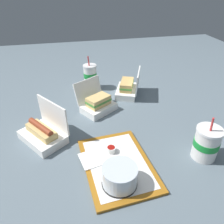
{
  "coord_description": "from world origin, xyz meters",
  "views": [
    {
      "loc": [
        0.93,
        -0.18,
        0.66
      ],
      "look_at": [
        0.0,
        0.03,
        0.05
      ],
      "focal_mm": 35.0,
      "sensor_mm": 36.0,
      "label": 1
    }
  ],
  "objects_px": {
    "clamshell_sandwich_back": "(128,88)",
    "ketchup_cup": "(111,149)",
    "soda_cup_center": "(206,143)",
    "clamshell_sandwich_front": "(97,104)",
    "food_tray": "(117,164)",
    "cake_container": "(120,176)",
    "clamshell_hotdog_center": "(44,133)",
    "soda_cup_left": "(90,76)",
    "plastic_fork": "(124,153)"
  },
  "relations": [
    {
      "from": "clamshell_sandwich_back",
      "to": "ketchup_cup",
      "type": "bearing_deg",
      "value": -23.35
    },
    {
      "from": "cake_container",
      "to": "clamshell_hotdog_center",
      "type": "xyz_separation_m",
      "value": [
        -0.33,
        -0.28,
        -0.01
      ]
    },
    {
      "from": "food_tray",
      "to": "clamshell_sandwich_back",
      "type": "xyz_separation_m",
      "value": [
        -0.58,
        0.21,
        0.04
      ]
    },
    {
      "from": "food_tray",
      "to": "ketchup_cup",
      "type": "xyz_separation_m",
      "value": [
        -0.07,
        -0.01,
        0.02
      ]
    },
    {
      "from": "soda_cup_center",
      "to": "clamshell_sandwich_back",
      "type": "bearing_deg",
      "value": -165.62
    },
    {
      "from": "clamshell_sandwich_back",
      "to": "soda_cup_center",
      "type": "bearing_deg",
      "value": 14.38
    },
    {
      "from": "soda_cup_left",
      "to": "clamshell_sandwich_back",
      "type": "bearing_deg",
      "value": 56.29
    },
    {
      "from": "food_tray",
      "to": "ketchup_cup",
      "type": "distance_m",
      "value": 0.07
    },
    {
      "from": "clamshell_hotdog_center",
      "to": "soda_cup_left",
      "type": "relative_size",
      "value": 1.16
    },
    {
      "from": "food_tray",
      "to": "cake_container",
      "type": "relative_size",
      "value": 3.0
    },
    {
      "from": "ketchup_cup",
      "to": "clamshell_sandwich_front",
      "type": "distance_m",
      "value": 0.36
    },
    {
      "from": "clamshell_sandwich_front",
      "to": "soda_cup_center",
      "type": "distance_m",
      "value": 0.59
    },
    {
      "from": "clamshell_sandwich_back",
      "to": "clamshell_sandwich_front",
      "type": "xyz_separation_m",
      "value": [
        0.15,
        -0.22,
        0.0
      ]
    },
    {
      "from": "ketchup_cup",
      "to": "plastic_fork",
      "type": "bearing_deg",
      "value": 64.43
    },
    {
      "from": "food_tray",
      "to": "soda_cup_left",
      "type": "xyz_separation_m",
      "value": [
        -0.73,
        -0.01,
        0.08
      ]
    },
    {
      "from": "plastic_fork",
      "to": "clamshell_hotdog_center",
      "type": "xyz_separation_m",
      "value": [
        -0.18,
        -0.33,
        0.03
      ]
    },
    {
      "from": "ketchup_cup",
      "to": "clamshell_sandwich_front",
      "type": "xyz_separation_m",
      "value": [
        -0.36,
        0.0,
        0.02
      ]
    },
    {
      "from": "plastic_fork",
      "to": "clamshell_sandwich_back",
      "type": "relative_size",
      "value": 0.47
    },
    {
      "from": "cake_container",
      "to": "soda_cup_center",
      "type": "relative_size",
      "value": 0.64
    },
    {
      "from": "ketchup_cup",
      "to": "soda_cup_center",
      "type": "bearing_deg",
      "value": 75.28
    },
    {
      "from": "clamshell_hotdog_center",
      "to": "soda_cup_left",
      "type": "distance_m",
      "value": 0.57
    },
    {
      "from": "food_tray",
      "to": "cake_container",
      "type": "height_order",
      "value": "cake_container"
    },
    {
      "from": "clamshell_sandwich_back",
      "to": "soda_cup_left",
      "type": "xyz_separation_m",
      "value": [
        -0.14,
        -0.22,
        0.04
      ]
    },
    {
      "from": "clamshell_hotdog_center",
      "to": "cake_container",
      "type": "bearing_deg",
      "value": 39.79
    },
    {
      "from": "plastic_fork",
      "to": "clamshell_sandwich_front",
      "type": "relative_size",
      "value": 0.46
    },
    {
      "from": "plastic_fork",
      "to": "clamshell_sandwich_back",
      "type": "bearing_deg",
      "value": 149.9
    },
    {
      "from": "ketchup_cup",
      "to": "clamshell_sandwich_back",
      "type": "distance_m",
      "value": 0.56
    },
    {
      "from": "food_tray",
      "to": "cake_container",
      "type": "bearing_deg",
      "value": -9.23
    },
    {
      "from": "cake_container",
      "to": "clamshell_sandwich_back",
      "type": "height_order",
      "value": "clamshell_sandwich_back"
    },
    {
      "from": "cake_container",
      "to": "soda_cup_left",
      "type": "height_order",
      "value": "soda_cup_left"
    },
    {
      "from": "food_tray",
      "to": "soda_cup_center",
      "type": "relative_size",
      "value": 1.91
    },
    {
      "from": "ketchup_cup",
      "to": "clamshell_sandwich_back",
      "type": "height_order",
      "value": "clamshell_sandwich_back"
    },
    {
      "from": "food_tray",
      "to": "soda_cup_center",
      "type": "distance_m",
      "value": 0.37
    },
    {
      "from": "food_tray",
      "to": "plastic_fork",
      "type": "xyz_separation_m",
      "value": [
        -0.05,
        0.04,
        0.01
      ]
    },
    {
      "from": "food_tray",
      "to": "clamshell_hotdog_center",
      "type": "relative_size",
      "value": 1.52
    },
    {
      "from": "soda_cup_center",
      "to": "clamshell_sandwich_front",
      "type": "bearing_deg",
      "value": -140.72
    },
    {
      "from": "clamshell_sandwich_back",
      "to": "soda_cup_center",
      "type": "height_order",
      "value": "soda_cup_center"
    },
    {
      "from": "ketchup_cup",
      "to": "plastic_fork",
      "type": "relative_size",
      "value": 0.36
    },
    {
      "from": "cake_container",
      "to": "plastic_fork",
      "type": "bearing_deg",
      "value": 158.94
    },
    {
      "from": "ketchup_cup",
      "to": "clamshell_hotdog_center",
      "type": "relative_size",
      "value": 0.16
    },
    {
      "from": "soda_cup_center",
      "to": "soda_cup_left",
      "type": "xyz_separation_m",
      "value": [
        -0.75,
        -0.37,
        0.01
      ]
    },
    {
      "from": "cake_container",
      "to": "soda_cup_left",
      "type": "xyz_separation_m",
      "value": [
        -0.83,
        0.01,
        0.03
      ]
    },
    {
      "from": "cake_container",
      "to": "soda_cup_left",
      "type": "relative_size",
      "value": 0.59
    },
    {
      "from": "soda_cup_left",
      "to": "soda_cup_center",
      "type": "bearing_deg",
      "value": 26.32
    },
    {
      "from": "clamshell_sandwich_back",
      "to": "soda_cup_center",
      "type": "xyz_separation_m",
      "value": [
        0.61,
        0.16,
        0.03
      ]
    },
    {
      "from": "plastic_fork",
      "to": "soda_cup_center",
      "type": "relative_size",
      "value": 0.54
    },
    {
      "from": "food_tray",
      "to": "ketchup_cup",
      "type": "relative_size",
      "value": 9.72
    },
    {
      "from": "plastic_fork",
      "to": "soda_cup_center",
      "type": "height_order",
      "value": "soda_cup_center"
    },
    {
      "from": "cake_container",
      "to": "ketchup_cup",
      "type": "bearing_deg",
      "value": 177.93
    },
    {
      "from": "clamshell_sandwich_back",
      "to": "clamshell_sandwich_front",
      "type": "height_order",
      "value": "clamshell_sandwich_front"
    }
  ]
}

